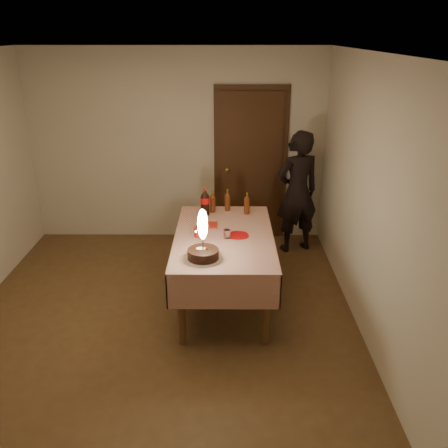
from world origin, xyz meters
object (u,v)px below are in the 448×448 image
at_px(red_cup, 198,232).
at_px(amber_bottle_right, 247,204).
at_px(amber_bottle_left, 213,202).
at_px(birthday_cake, 203,248).
at_px(amber_bottle_mid, 228,201).
at_px(cola_bottle, 205,202).
at_px(red_plate, 238,235).
at_px(photographer, 297,192).
at_px(dining_table, 224,244).
at_px(clear_cup, 227,234).

bearing_deg(red_cup, amber_bottle_right, 51.19).
bearing_deg(red_cup, amber_bottle_left, 79.61).
height_order(birthday_cake, amber_bottle_mid, birthday_cake).
height_order(red_cup, amber_bottle_mid, amber_bottle_mid).
height_order(red_cup, amber_bottle_right, amber_bottle_right).
bearing_deg(birthday_cake, cola_bottle, 91.46).
bearing_deg(amber_bottle_left, red_plate, -67.69).
xyz_separation_m(red_cup, photographer, (1.21, 1.42, -0.04)).
height_order(dining_table, clear_cup, clear_cup).
height_order(dining_table, photographer, photographer).
relative_size(dining_table, cola_bottle, 5.42).
bearing_deg(amber_bottle_left, amber_bottle_mid, 18.21).
distance_m(red_cup, clear_cup, 0.30).
distance_m(birthday_cake, cola_bottle, 1.14).
height_order(red_cup, clear_cup, red_cup).
distance_m(dining_table, red_cup, 0.31).
bearing_deg(cola_bottle, clear_cup, -69.49).
bearing_deg(amber_bottle_right, cola_bottle, -177.39).
height_order(red_cup, cola_bottle, cola_bottle).
bearing_deg(photographer, red_plate, -119.91).
distance_m(amber_bottle_left, amber_bottle_mid, 0.18).
bearing_deg(amber_bottle_mid, birthday_cake, -100.13).
height_order(amber_bottle_mid, photographer, photographer).
height_order(dining_table, amber_bottle_left, amber_bottle_left).
xyz_separation_m(dining_table, red_plate, (0.15, -0.01, 0.11)).
xyz_separation_m(red_plate, amber_bottle_mid, (-0.11, 0.74, 0.11)).
xyz_separation_m(amber_bottle_left, amber_bottle_mid, (0.17, 0.06, 0.00)).
relative_size(birthday_cake, clear_cup, 5.43).
bearing_deg(cola_bottle, red_plate, -58.92).
bearing_deg(dining_table, red_cup, -172.30).
bearing_deg(red_cup, cola_bottle, 85.92).
xyz_separation_m(birthday_cake, cola_bottle, (-0.03, 1.14, 0.04)).
relative_size(red_plate, red_cup, 2.20).
bearing_deg(amber_bottle_mid, cola_bottle, -152.29).
xyz_separation_m(cola_bottle, amber_bottle_mid, (0.26, 0.14, -0.03)).
height_order(birthday_cake, photographer, photographer).
distance_m(dining_table, red_plate, 0.18).
bearing_deg(birthday_cake, dining_table, 70.83).
height_order(dining_table, birthday_cake, birthday_cake).
xyz_separation_m(clear_cup, amber_bottle_right, (0.23, 0.69, 0.07)).
bearing_deg(dining_table, cola_bottle, 110.30).
bearing_deg(red_plate, dining_table, 174.23).
bearing_deg(cola_bottle, amber_bottle_mid, 27.71).
height_order(amber_bottle_left, amber_bottle_mid, same).
bearing_deg(amber_bottle_left, red_cup, -100.39).
distance_m(amber_bottle_right, amber_bottle_mid, 0.25).
xyz_separation_m(amber_bottle_left, photographer, (1.08, 0.71, -0.11)).
relative_size(amber_bottle_left, photographer, 0.16).
relative_size(red_cup, photographer, 0.06).
height_order(red_cup, amber_bottle_left, amber_bottle_left).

